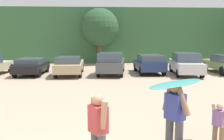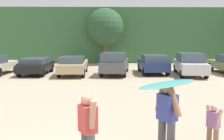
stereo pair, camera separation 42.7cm
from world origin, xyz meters
The scene contains 11 objects.
hillside_ridge centered at (0.00, 28.52, 3.04)m, with size 108.00×12.00×6.09m, color #38663D.
tree_center_right centered at (1.16, 21.77, 3.88)m, with size 4.00×4.00×5.90m.
parked_car_black centered at (-4.17, 14.51, 0.70)m, with size 2.03×4.02×1.29m.
parked_car_tan centered at (-1.23, 14.23, 0.78)m, with size 2.01×4.65×1.45m.
parked_car_dark_gray centered at (1.97, 14.33, 0.90)m, with size 2.50×4.92×1.73m.
parked_car_navy centered at (5.02, 14.66, 0.82)m, with size 1.98×3.92×1.52m.
parked_car_silver centered at (7.70, 13.92, 0.87)m, with size 2.45×4.82×1.69m.
person_adult centered at (2.84, 1.27, 1.02)m, with size 0.58×0.82×1.81m.
person_child centered at (4.13, 1.53, 0.67)m, with size 0.35×0.48×1.19m.
person_companion centered at (0.90, 0.69, 0.95)m, with size 0.49×0.68×1.68m.
surfboard_teal centered at (2.87, 1.31, 1.77)m, with size 1.96×1.69×0.07m.
Camera 1 is at (0.90, -4.62, 2.94)m, focal length 39.54 mm.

